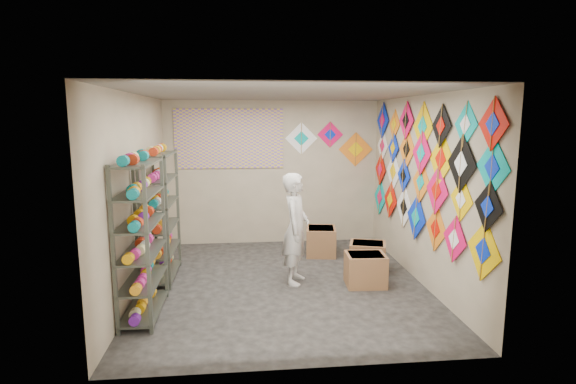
{
  "coord_description": "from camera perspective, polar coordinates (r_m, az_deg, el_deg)",
  "views": [
    {
      "loc": [
        -0.56,
        -6.19,
        2.38
      ],
      "look_at": [
        0.1,
        0.3,
        1.3
      ],
      "focal_mm": 28.0,
      "sensor_mm": 36.0,
      "label": 1
    }
  ],
  "objects": [
    {
      "name": "carton_b",
      "position": [
        7.23,
        10.06,
        -8.08
      ],
      "size": [
        0.66,
        0.59,
        0.45
      ],
      "primitive_type": "cube",
      "rotation": [
        0.0,
        0.0,
        -0.29
      ],
      "color": "#956841",
      "rests_on": "ground"
    },
    {
      "name": "shelf_rack_front",
      "position": [
        5.66,
        -18.13,
        -5.71
      ],
      "size": [
        0.4,
        1.1,
        1.9
      ],
      "primitive_type": "cube",
      "color": "#4C5147",
      "rests_on": "ground"
    },
    {
      "name": "carton_c",
      "position": [
        7.94,
        4.19,
        -6.25
      ],
      "size": [
        0.58,
        0.62,
        0.49
      ],
      "primitive_type": "cube",
      "rotation": [
        0.0,
        0.0,
        -0.15
      ],
      "color": "#956841",
      "rests_on": "ground"
    },
    {
      "name": "room_walls",
      "position": [
        6.26,
        -0.63,
        2.65
      ],
      "size": [
        4.5,
        4.5,
        4.5
      ],
      "color": "tan",
      "rests_on": "ground"
    },
    {
      "name": "kite_wall_display",
      "position": [
        6.73,
        16.42,
        2.53
      ],
      "size": [
        0.06,
        4.35,
        2.08
      ],
      "color": "#F7C200",
      "rests_on": "room_walls"
    },
    {
      "name": "ground",
      "position": [
        6.66,
        -0.61,
        -11.55
      ],
      "size": [
        4.5,
        4.5,
        0.0
      ],
      "primitive_type": "plane",
      "color": "black"
    },
    {
      "name": "string_spools",
      "position": [
        6.26,
        -16.93,
        -3.33
      ],
      "size": [
        0.12,
        2.36,
        0.12
      ],
      "color": "#E82D9B",
      "rests_on": "ground"
    },
    {
      "name": "shelf_rack_back",
      "position": [
        6.9,
        -15.88,
        -2.92
      ],
      "size": [
        0.4,
        1.1,
        1.9
      ],
      "primitive_type": "cube",
      "color": "#4C5147",
      "rests_on": "ground"
    },
    {
      "name": "poster",
      "position": [
        8.43,
        -7.49,
        6.73
      ],
      "size": [
        2.0,
        0.01,
        1.1
      ],
      "primitive_type": "cube",
      "color": "#7854B7",
      "rests_on": "room_walls"
    },
    {
      "name": "shopkeeper",
      "position": [
        6.48,
        0.99,
        -4.66
      ],
      "size": [
        0.8,
        0.71,
        1.61
      ],
      "primitive_type": "imported",
      "rotation": [
        0.0,
        0.0,
        1.28
      ],
      "color": "silver",
      "rests_on": "ground"
    },
    {
      "name": "back_wall_kites",
      "position": [
        8.61,
        5.44,
        6.33
      ],
      "size": [
        1.68,
        0.02,
        0.86
      ],
      "color": "white",
      "rests_on": "room_walls"
    },
    {
      "name": "carton_a",
      "position": [
        6.62,
        9.8,
        -9.69
      ],
      "size": [
        0.58,
        0.49,
        0.46
      ],
      "primitive_type": "cube",
      "rotation": [
        0.0,
        0.0,
        -0.06
      ],
      "color": "#956841",
      "rests_on": "ground"
    }
  ]
}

